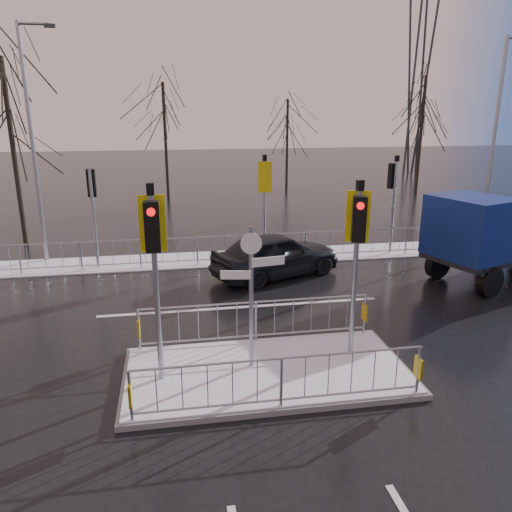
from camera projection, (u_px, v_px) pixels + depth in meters
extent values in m
plane|color=black|center=(267.00, 375.00, 10.63)|extent=(120.00, 120.00, 0.00)
cube|color=white|center=(223.00, 258.00, 18.74)|extent=(30.00, 2.00, 0.04)
cube|color=silver|center=(242.00, 307.00, 14.22)|extent=(8.00, 0.15, 0.01)
cube|color=slate|center=(267.00, 372.00, 10.61)|extent=(6.00, 3.00, 0.12)
cube|color=white|center=(267.00, 369.00, 10.59)|extent=(5.85, 2.85, 0.03)
cube|color=gold|center=(130.00, 394.00, 8.70)|extent=(0.05, 0.28, 0.42)
cube|color=gold|center=(419.00, 368.00, 9.57)|extent=(0.05, 0.28, 0.42)
cube|color=gold|center=(139.00, 328.00, 11.30)|extent=(0.05, 0.28, 0.42)
cube|color=gold|center=(365.00, 312.00, 12.18)|extent=(0.05, 0.28, 0.42)
cylinder|color=gray|center=(156.00, 292.00, 9.69)|extent=(0.11, 0.11, 3.80)
cube|color=black|center=(152.00, 227.00, 9.14)|extent=(0.28, 0.22, 0.95)
cylinder|color=red|center=(151.00, 212.00, 8.95)|extent=(0.16, 0.04, 0.16)
cube|color=#D5C80C|center=(152.00, 224.00, 9.38)|extent=(0.50, 0.03, 1.10)
cube|color=black|center=(150.00, 189.00, 9.12)|extent=(0.14, 0.14, 0.22)
cylinder|color=gray|center=(355.00, 276.00, 10.77)|extent=(0.11, 0.11, 3.70)
cube|color=black|center=(359.00, 219.00, 10.22)|extent=(0.33, 0.28, 0.95)
cylinder|color=red|center=(361.00, 206.00, 10.03)|extent=(0.16, 0.08, 0.16)
cube|color=#D5C80C|center=(358.00, 217.00, 10.46)|extent=(0.49, 0.16, 1.10)
cube|color=black|center=(360.00, 185.00, 10.20)|extent=(0.14, 0.14, 0.22)
cylinder|color=gray|center=(251.00, 299.00, 10.29)|extent=(0.09, 0.09, 3.10)
cube|color=silver|center=(268.00, 261.00, 10.12)|extent=(0.70, 0.14, 0.18)
cube|color=silver|center=(236.00, 275.00, 10.08)|extent=(0.62, 0.15, 0.18)
cylinder|color=silver|center=(251.00, 244.00, 9.92)|extent=(0.44, 0.03, 0.44)
cylinder|color=gray|center=(94.00, 218.00, 17.23)|extent=(0.11, 0.11, 3.50)
cube|color=black|center=(91.00, 183.00, 17.05)|extent=(0.28, 0.22, 0.95)
cylinder|color=red|center=(91.00, 174.00, 17.07)|extent=(0.16, 0.04, 0.16)
cylinder|color=gray|center=(264.00, 211.00, 18.18)|extent=(0.11, 0.11, 3.60)
cube|color=black|center=(264.00, 176.00, 18.00)|extent=(0.28, 0.22, 0.95)
cylinder|color=red|center=(263.00, 167.00, 18.01)|extent=(0.16, 0.04, 0.16)
cube|color=#D5C80C|center=(265.00, 177.00, 17.76)|extent=(0.50, 0.03, 1.10)
cube|color=black|center=(265.00, 158.00, 17.63)|extent=(0.14, 0.14, 0.22)
cylinder|color=gray|center=(393.00, 208.00, 19.01)|extent=(0.11, 0.11, 3.50)
cube|color=black|center=(392.00, 176.00, 18.82)|extent=(0.33, 0.28, 0.95)
cylinder|color=red|center=(391.00, 168.00, 18.83)|extent=(0.16, 0.08, 0.16)
cube|color=black|center=(397.00, 158.00, 18.47)|extent=(0.14, 0.14, 0.22)
imported|color=black|center=(276.00, 254.00, 16.67)|extent=(4.78, 3.32, 1.51)
cylinder|color=black|center=(490.00, 282.00, 14.91)|extent=(0.98, 0.58, 0.94)
cylinder|color=black|center=(438.00, 264.00, 16.56)|extent=(0.98, 0.58, 0.94)
cylinder|color=black|center=(489.00, 253.00, 17.78)|extent=(0.98, 0.58, 0.94)
cube|color=black|center=(510.00, 249.00, 16.66)|extent=(6.56, 4.10, 0.15)
cube|color=navy|center=(470.00, 227.00, 15.36)|extent=(2.52, 2.75, 1.88)
cube|color=black|center=(491.00, 212.00, 15.68)|extent=(0.66, 1.78, 1.03)
cube|color=#2D3033|center=(454.00, 262.00, 15.39)|extent=(0.82, 2.07, 0.33)
cube|color=black|center=(494.00, 227.00, 15.94)|extent=(0.82, 2.15, 1.41)
cylinder|color=black|center=(14.00, 154.00, 20.08)|extent=(0.20, 0.20, 7.36)
cylinder|color=black|center=(166.00, 142.00, 30.09)|extent=(0.19, 0.19, 6.90)
cylinder|color=black|center=(287.00, 146.00, 33.41)|extent=(0.16, 0.16, 5.98)
cylinder|color=black|center=(421.00, 137.00, 31.68)|extent=(0.20, 0.20, 7.36)
cylinder|color=gray|center=(493.00, 147.00, 19.21)|extent=(0.14, 0.14, 8.00)
cylinder|color=gray|center=(33.00, 148.00, 17.37)|extent=(0.14, 0.14, 8.20)
cylinder|color=gray|center=(34.00, 24.00, 16.31)|extent=(1.00, 0.10, 0.10)
cube|color=#2D3033|center=(50.00, 26.00, 16.41)|extent=(0.35, 0.18, 0.12)
cylinder|color=#2D3033|center=(424.00, 48.00, 39.68)|extent=(1.18, 1.18, 19.97)
cylinder|color=#2D3033|center=(410.00, 48.00, 39.49)|extent=(1.18, 1.18, 19.97)
cylinder|color=#2D3033|center=(431.00, 46.00, 38.55)|extent=(1.18, 1.18, 19.97)
cylinder|color=#2D3033|center=(417.00, 46.00, 38.35)|extent=(1.18, 1.18, 19.97)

